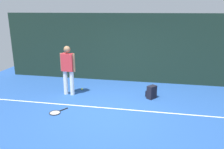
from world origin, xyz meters
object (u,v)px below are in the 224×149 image
backpack (151,92)px  tennis_racket (56,112)px  tennis_ball_near_player (82,89)px  tennis_player (68,68)px

backpack → tennis_racket: bearing=-20.5°
backpack → tennis_ball_near_player: bearing=-60.0°
backpack → tennis_ball_near_player: (-2.52, 0.34, -0.18)m
backpack → tennis_player: bearing=-48.8°
tennis_player → backpack: 2.92m
tennis_player → tennis_ball_near_player: size_ratio=25.76×
tennis_player → tennis_ball_near_player: 1.11m
tennis_racket → tennis_ball_near_player: tennis_ball_near_player is taller
tennis_racket → tennis_ball_near_player: (0.14, 1.99, 0.02)m
tennis_racket → tennis_ball_near_player: size_ratio=9.31×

